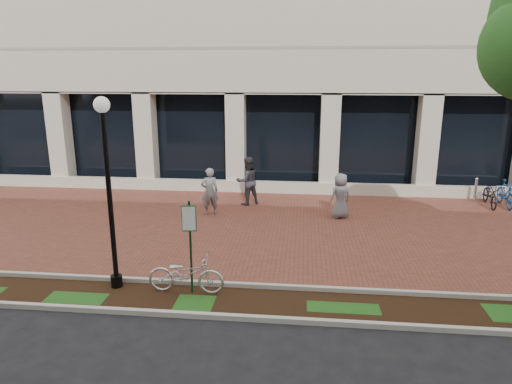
# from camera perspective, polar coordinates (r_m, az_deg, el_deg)

# --- Properties ---
(ground) EXTENTS (120.00, 120.00, 0.00)m
(ground) POSITION_cam_1_polar(r_m,az_deg,el_deg) (15.41, 2.28, -4.42)
(ground) COLOR black
(ground) RESTS_ON ground
(brick_plaza) EXTENTS (40.00, 9.00, 0.01)m
(brick_plaza) POSITION_cam_1_polar(r_m,az_deg,el_deg) (15.41, 2.28, -4.40)
(brick_plaza) COLOR brown
(brick_plaza) RESTS_ON ground
(planting_strip) EXTENTS (40.00, 1.50, 0.01)m
(planting_strip) POSITION_cam_1_polar(r_m,az_deg,el_deg) (10.61, 0.35, -13.75)
(planting_strip) COLOR black
(planting_strip) RESTS_ON ground
(curb_plaza_side) EXTENTS (40.00, 0.12, 0.12)m
(curb_plaza_side) POSITION_cam_1_polar(r_m,az_deg,el_deg) (11.25, 0.74, -11.68)
(curb_plaza_side) COLOR #B2B1A7
(curb_plaza_side) RESTS_ON ground
(curb_street_side) EXTENTS (40.00, 0.12, 0.12)m
(curb_street_side) POSITION_cam_1_polar(r_m,az_deg,el_deg) (9.94, -0.09, -15.53)
(curb_street_side) COLOR #B2B1A7
(curb_street_side) RESTS_ON ground
(parking_sign) EXTENTS (0.34, 0.07, 2.27)m
(parking_sign) POSITION_cam_1_polar(r_m,az_deg,el_deg) (10.59, -8.25, -5.35)
(parking_sign) COLOR #153B1C
(parking_sign) RESTS_ON ground
(lamppost) EXTENTS (0.36, 0.36, 4.56)m
(lamppost) POSITION_cam_1_polar(r_m,az_deg,el_deg) (11.00, -17.96, 0.89)
(lamppost) COLOR black
(lamppost) RESTS_ON ground
(locked_bicycle) EXTENTS (1.82, 0.65, 0.95)m
(locked_bicycle) POSITION_cam_1_polar(r_m,az_deg,el_deg) (11.01, -8.74, -10.08)
(locked_bicycle) COLOR silver
(locked_bicycle) RESTS_ON ground
(pedestrian_left) EXTENTS (0.74, 0.62, 1.74)m
(pedestrian_left) POSITION_cam_1_polar(r_m,az_deg,el_deg) (16.61, -5.82, 0.08)
(pedestrian_left) COLOR slate
(pedestrian_left) RESTS_ON ground
(pedestrian_mid) EXTENTS (1.17, 1.10, 1.90)m
(pedestrian_mid) POSITION_cam_1_polar(r_m,az_deg,el_deg) (17.77, -1.09, 1.40)
(pedestrian_mid) COLOR #2D2C31
(pedestrian_mid) RESTS_ON ground
(pedestrian_right) EXTENTS (0.95, 0.84, 1.63)m
(pedestrian_right) POSITION_cam_1_polar(r_m,az_deg,el_deg) (16.42, 10.50, -0.48)
(pedestrian_right) COLOR slate
(pedestrian_right) RESTS_ON ground
(bollard) EXTENTS (0.12, 0.12, 0.99)m
(bollard) POSITION_cam_1_polar(r_m,az_deg,el_deg) (20.29, 25.74, 0.31)
(bollard) COLOR silver
(bollard) RESTS_ON ground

